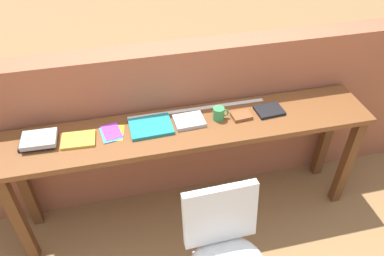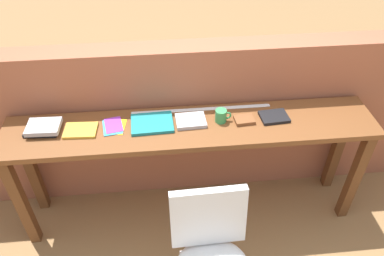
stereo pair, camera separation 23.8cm
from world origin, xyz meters
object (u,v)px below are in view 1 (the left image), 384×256
Objects in this scene: magazine_cycling at (78,140)px; leather_journal_brown at (241,116)px; book_stack_leftmost at (38,141)px; mug at (219,114)px; book_open_centre at (151,127)px; chair_white_moulded at (225,249)px; pamphlet_pile_colourful at (113,133)px; book_repair_rightmost at (269,111)px.

leather_journal_brown is (1.08, -0.00, 0.00)m from magazine_cycling.
leather_journal_brown is at bearing -1.17° from book_stack_leftmost.
magazine_cycling is 1.90× the size of mug.
book_open_centre is 0.46m from mug.
magazine_cycling is (0.24, -0.03, -0.02)m from book_stack_leftmost.
mug is at bearing 169.28° from leather_journal_brown.
book_stack_leftmost is at bearing 176.89° from magazine_cycling.
chair_white_moulded is 4.53× the size of pamphlet_pile_colourful.
pamphlet_pile_colourful is 0.25m from book_open_centre.
book_open_centre is 1.48× the size of book_repair_rightmost.
leather_journal_brown is 0.21m from book_repair_rightmost.
book_open_centre is at bearing 111.56° from chair_white_moulded.
mug reaches higher than book_open_centre.
chair_white_moulded is at bearing -40.85° from magazine_cycling.
pamphlet_pile_colourful is (0.45, 0.00, -0.02)m from book_stack_leftmost.
chair_white_moulded is 1.01m from pamphlet_pile_colourful.
pamphlet_pile_colourful is 1.08m from book_repair_rightmost.
leather_journal_brown reaches higher than chair_white_moulded.
book_repair_rightmost is (1.08, -0.01, 0.01)m from pamphlet_pile_colourful.
book_repair_rightmost is at bearing -0.67° from pamphlet_pile_colourful.
book_open_centre is 2.13× the size of leather_journal_brown.
leather_journal_brown is at bearing -1.80° from pamphlet_pile_colourful.
book_stack_leftmost is at bearing 179.51° from mug.
book_stack_leftmost is at bearing 177.75° from book_open_centre.
magazine_cycling reaches higher than chair_white_moulded.
magazine_cycling is 0.75× the size of book_open_centre.
mug is (0.71, -0.01, 0.04)m from pamphlet_pile_colourful.
magazine_cycling is 1.08m from leather_journal_brown.
book_open_centre reaches higher than magazine_cycling.
pamphlet_pile_colourful is 0.71× the size of book_open_centre.
magazine_cycling is at bearing -173.04° from pamphlet_pile_colourful.
leather_journal_brown reaches higher than book_open_centre.
leather_journal_brown is (0.32, 0.74, 0.37)m from chair_white_moulded.
chair_white_moulded is 0.90m from book_open_centre.
chair_white_moulded is at bearing -129.31° from book_repair_rightmost.
magazine_cycling is 1.06× the size of pamphlet_pile_colourful.
mug is at bearing -3.15° from book_open_centre.
mug is (0.16, 0.75, 0.40)m from chair_white_moulded.
pamphlet_pile_colourful is (-0.55, 0.76, 0.36)m from chair_white_moulded.
mug is at bearing -0.49° from book_stack_leftmost.
book_open_centre reaches higher than pamphlet_pile_colourful.
book_stack_leftmost is 1.17m from mug.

